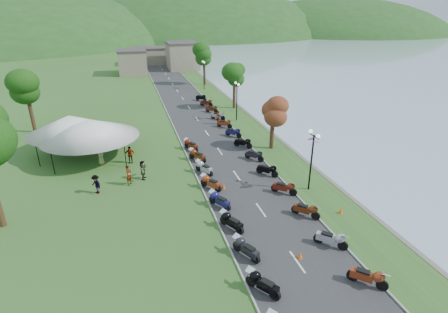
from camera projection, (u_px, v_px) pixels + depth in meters
road at (197, 119)px, 47.34m from camera, size 7.00×120.00×0.02m
hills_backdrop at (138, 35)px, 189.00m from camera, size 360.00×120.00×76.00m
far_building at (152, 58)px, 85.70m from camera, size 18.00×16.00×5.00m
moto_row_left at (246, 249)px, 21.01m from camera, size 2.60×38.15×1.10m
moto_row_right at (248, 149)px, 35.97m from camera, size 2.60×48.11×1.10m
vendor_tent_main at (91, 139)px, 34.45m from camera, size 6.29×6.29×4.00m
vendor_tent_side at (72, 134)px, 35.65m from camera, size 5.67×5.67×4.00m
tree_lakeside at (273, 121)px, 36.31m from camera, size 2.23×2.23×6.20m
pedestrian_a at (130, 185)px, 29.86m from camera, size 0.75×0.80×1.77m
pedestrian_b at (114, 149)px, 37.24m from camera, size 0.89×0.61×1.67m
pedestrian_c at (97, 193)px, 28.48m from camera, size 0.97×1.10×1.62m
traffic_cone_near at (300, 255)px, 20.99m from camera, size 0.31×0.31×0.49m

